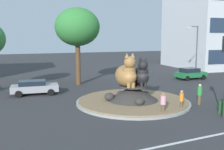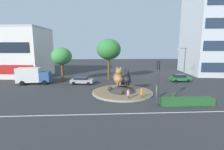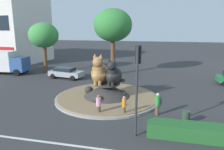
# 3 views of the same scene
# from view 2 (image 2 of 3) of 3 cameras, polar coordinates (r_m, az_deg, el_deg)

# --- Properties ---
(ground_plane) EXTENTS (160.00, 160.00, 0.00)m
(ground_plane) POSITION_cam_2_polar(r_m,az_deg,el_deg) (25.86, 3.67, -6.25)
(ground_plane) COLOR #333335
(lane_centreline) EXTENTS (112.00, 0.20, 0.01)m
(lane_centreline) POSITION_cam_2_polar(r_m,az_deg,el_deg) (18.10, 6.91, -13.34)
(lane_centreline) COLOR silver
(lane_centreline) RESTS_ON ground
(roundabout_island) EXTENTS (9.53, 9.53, 1.48)m
(roundabout_island) POSITION_cam_2_polar(r_m,az_deg,el_deg) (25.73, 3.64, -5.17)
(roundabout_island) COLOR gray
(roundabout_island) RESTS_ON ground
(cat_statue_tabby) EXTENTS (1.70, 2.75, 2.78)m
(cat_statue_tabby) POSITION_cam_2_polar(r_m,az_deg,el_deg) (25.13, 2.27, -0.86)
(cat_statue_tabby) COLOR #9E703D
(cat_statue_tabby) RESTS_ON roundabout_island
(cat_statue_black) EXTENTS (1.84, 2.47, 2.41)m
(cat_statue_black) POSITION_cam_2_polar(r_m,az_deg,el_deg) (25.24, 5.26, -1.16)
(cat_statue_black) COLOR black
(cat_statue_black) RESTS_ON roundabout_island
(traffic_light_mast) EXTENTS (0.34, 0.46, 5.53)m
(traffic_light_mast) POSITION_cam_2_polar(r_m,az_deg,el_deg) (19.80, 15.95, -0.10)
(traffic_light_mast) COLOR #2D2D33
(traffic_light_mast) RESTS_ON ground
(shophouse_block) EXTENTS (24.05, 12.81, 16.50)m
(shophouse_block) POSITION_cam_2_polar(r_m,az_deg,el_deg) (49.60, -34.64, 6.62)
(shophouse_block) COLOR silver
(shophouse_block) RESTS_ON ground
(clipped_hedge_strip) EXTENTS (6.59, 1.20, 0.90)m
(clipped_hedge_strip) POSITION_cam_2_polar(r_m,az_deg,el_deg) (22.46, 24.95, -8.39)
(clipped_hedge_strip) COLOR #235B28
(clipped_hedge_strip) RESTS_ON ground
(broadleaf_tree_behind_island) EXTENTS (4.13, 4.13, 7.13)m
(broadleaf_tree_behind_island) POSITION_cam_2_polar(r_m,az_deg,el_deg) (34.91, -17.34, 6.29)
(broadleaf_tree_behind_island) COLOR brown
(broadleaf_tree_behind_island) RESTS_ON ground
(second_tree_near_tower) EXTENTS (5.14, 5.14, 8.93)m
(second_tree_near_tower) POSITION_cam_2_polar(r_m,az_deg,el_deg) (34.87, -1.15, 8.96)
(second_tree_near_tower) COLOR brown
(second_tree_near_tower) RESTS_ON ground
(streetlight_arm) EXTENTS (1.98, 0.52, 7.07)m
(streetlight_arm) POSITION_cam_2_polar(r_m,az_deg,el_deg) (36.62, 24.02, 4.11)
(streetlight_arm) COLOR #4C4C51
(streetlight_arm) RESTS_ON ground
(pedestrian_green_shirt) EXTENTS (0.38, 0.38, 1.74)m
(pedestrian_green_shirt) POSITION_cam_2_polar(r_m,az_deg,el_deg) (23.96, 15.65, -5.60)
(pedestrian_green_shirt) COLOR brown
(pedestrian_green_shirt) RESTS_ON ground
(pedestrian_orange_shirt) EXTENTS (0.30, 0.30, 1.54)m
(pedestrian_orange_shirt) POSITION_cam_2_polar(r_m,az_deg,el_deg) (22.67, 10.39, -6.51)
(pedestrian_orange_shirt) COLOR brown
(pedestrian_orange_shirt) RESTS_ON ground
(pedestrian_pink_shirt) EXTENTS (0.39, 0.39, 1.60)m
(pedestrian_pink_shirt) POSITION_cam_2_polar(r_m,az_deg,el_deg) (22.00, 5.77, -6.86)
(pedestrian_pink_shirt) COLOR brown
(pedestrian_pink_shirt) RESTS_ON ground
(sedan_on_far_lane) EXTENTS (4.04, 2.18, 1.52)m
(sedan_on_far_lane) POSITION_cam_2_polar(r_m,az_deg,el_deg) (37.00, 22.82, -0.93)
(sedan_on_far_lane) COLOR #1E6B38
(sedan_on_far_lane) RESTS_ON ground
(hatchback_near_shophouse) EXTENTS (4.59, 2.43, 1.39)m
(hatchback_near_shophouse) POSITION_cam_2_polar(r_m,az_deg,el_deg) (32.20, -10.62, -1.89)
(hatchback_near_shophouse) COLOR #99999E
(hatchback_near_shophouse) RESTS_ON ground
(delivery_box_truck) EXTENTS (6.25, 2.95, 3.20)m
(delivery_box_truck) POSITION_cam_2_polar(r_m,az_deg,el_deg) (35.27, -26.15, -0.15)
(delivery_box_truck) COLOR #335693
(delivery_box_truck) RESTS_ON ground
(litter_bin) EXTENTS (0.56, 0.56, 0.90)m
(litter_bin) POSITION_cam_2_polar(r_m,az_deg,el_deg) (23.90, 20.89, -7.07)
(litter_bin) COLOR #2D4233
(litter_bin) RESTS_ON ground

